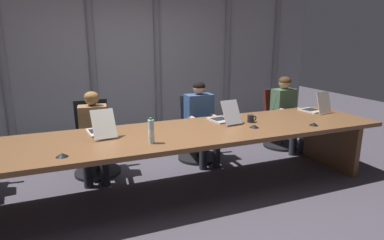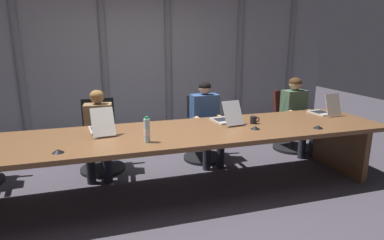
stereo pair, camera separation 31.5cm
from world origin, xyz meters
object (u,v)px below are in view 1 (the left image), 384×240
Objects in this scene: office_chair_center at (197,136)px; person_center at (201,118)px; person_right_mid at (287,109)px; conference_mic_left_side at (314,124)px; person_left_mid at (94,131)px; laptop_right_mid at (315,108)px; office_chair_right_mid at (280,125)px; conference_mic_right_side at (62,155)px; laptop_left_mid at (101,129)px; water_bottle_primary at (151,132)px; laptop_center at (224,117)px; conference_mic_middle at (254,126)px; office_chair_left_mid at (96,147)px; coffee_mug_near at (251,119)px.

person_center reaches higher than office_chair_center.
person_center is at bearing 4.84° from office_chair_center.
conference_mic_left_side is (-0.53, -1.17, 0.09)m from person_right_mid.
person_left_mid reaches higher than conference_mic_left_side.
laptop_right_mid is 0.46× the size of office_chair_center.
office_chair_right_mid is 3.64m from conference_mic_right_side.
laptop_left_mid is 0.67m from water_bottle_primary.
laptop_left_mid reaches higher than conference_mic_left_side.
office_chair_center is 1.53m from person_right_mid.
office_chair_center is at bearing 102.13° from person_left_mid.
conference_mic_right_side is (-1.90, -0.57, -0.04)m from laptop_center.
water_bottle_primary reaches higher than conference_mic_middle.
water_bottle_primary reaches higher than office_chair_left_mid.
conference_mic_middle is at bearing -55.98° from person_right_mid.
person_right_mid is at bearing 33.27° from coffee_mug_near.
office_chair_left_mid is 0.82× the size of person_center.
laptop_left_mid is 0.47× the size of person_left_mid.
conference_mic_left_side is at bearing 129.53° from laptop_right_mid.
laptop_center is 1.72m from office_chair_right_mid.
laptop_right_mid is at bearing 11.28° from water_bottle_primary.
laptop_center is 0.34m from coffee_mug_near.
office_chair_center is 1.50m from office_chair_right_mid.
office_chair_center reaches higher than conference_mic_left_side.
office_chair_right_mid is 8.51× the size of conference_mic_middle.
person_left_mid is 1.98m from conference_mic_middle.
laptop_right_mid is at bearing 84.68° from person_left_mid.
office_chair_right_mid is at bearing -69.14° from laptop_center.
laptop_center is at bearing 16.60° from conference_mic_right_side.
office_chair_right_mid is at bearing 168.40° from person_right_mid.
person_center is 1.52m from conference_mic_left_side.
person_right_mid is 1.29m from conference_mic_left_side.
office_chair_left_mid is 7.64× the size of coffee_mug_near.
person_left_mid is 10.06× the size of conference_mic_middle.
water_bottle_primary is at bearing 94.42° from laptop_right_mid.
office_chair_right_mid is 1.49m from conference_mic_left_side.
office_chair_center is (1.46, -0.00, -0.01)m from office_chair_left_mid.
conference_mic_middle is at bearing 13.08° from person_center.
person_left_mid is at bearing -3.25° from laptop_left_mid.
laptop_left_mid is 1.49m from laptop_center.
coffee_mug_near is 1.14× the size of conference_mic_right_side.
office_chair_right_mid is 0.85× the size of person_left_mid.
conference_mic_left_side is (0.92, -0.57, -0.04)m from laptop_center.
laptop_left_mid is at bearing 174.87° from coffee_mug_near.
conference_mic_left_side is (2.41, -0.58, -0.04)m from laptop_left_mid.
person_left_mid is at bearing -90.37° from person_center.
laptop_left_mid is 0.45× the size of person_right_mid.
conference_mic_right_side is (-2.20, -0.42, -0.03)m from coffee_mug_near.
office_chair_right_mid is at bearing 95.25° from person_center.
person_left_mid is at bearing -96.47° from office_chair_right_mid.
laptop_left_mid is 1.98× the size of water_bottle_primary.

